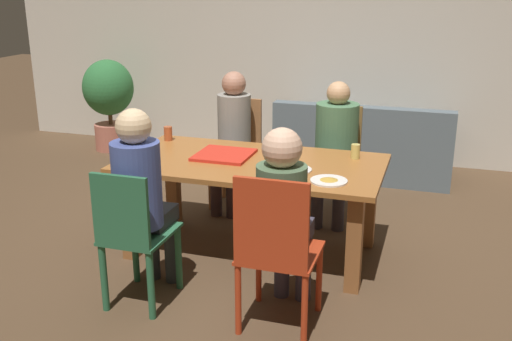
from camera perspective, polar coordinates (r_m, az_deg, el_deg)
The scene contains 19 objects.
ground_plane at distance 4.60m, azimuth -0.38°, elevation -7.73°, with size 20.00×20.00×0.00m, color brown.
back_wall at distance 6.86m, azimuth 6.98°, elevation 13.16°, with size 7.94×0.12×2.87m, color beige.
dining_table at distance 4.37m, azimuth -0.40°, elevation -0.59°, with size 1.91×1.00×0.72m.
chair_0 at distance 5.41m, azimuth -1.78°, elevation 1.99°, with size 0.41×0.39×0.97m.
person_0 at distance 5.23m, azimuth -2.30°, elevation 3.86°, with size 0.29×0.48×1.23m.
chair_1 at distance 3.75m, azimuth -11.72°, elevation -6.13°, with size 0.38×0.46×0.92m.
person_1 at distance 3.77m, azimuth -10.95°, elevation -1.81°, with size 0.30×0.48×1.26m.
chair_2 at distance 3.39m, azimuth 1.92°, elevation -7.33°, with size 0.45×0.45×0.98m.
person_2 at distance 3.47m, azimuth 2.70°, elevation -3.68°, with size 0.29×0.50×1.21m.
chair_3 at distance 5.19m, azimuth 7.84°, elevation 1.39°, with size 0.39×0.39×0.96m.
person_3 at distance 5.01m, azimuth 7.65°, elevation 2.93°, with size 0.36×0.51×1.19m.
pizza_box_0 at distance 4.46m, azimuth -3.09°, elevation 1.52°, with size 0.41×0.41×0.02m.
plate_0 at distance 3.92m, azimuth 7.03°, elevation -0.94°, with size 0.25×0.25×0.03m.
plate_1 at distance 4.13m, azimuth 3.66°, elevation 0.13°, with size 0.25×0.25×0.03m.
drinking_glass_0 at distance 4.45m, azimuth 2.63°, elevation 2.20°, with size 0.07×0.07×0.13m, color silver.
drinking_glass_1 at distance 4.94m, azimuth -8.45°, elevation 3.55°, with size 0.07×0.07×0.12m, color #B5502A.
drinking_glass_2 at distance 4.45m, azimuth 9.54°, elevation 1.82°, with size 0.06×0.06×0.11m, color #DAC664.
couch at distance 6.34m, azimuth 10.27°, elevation 2.08°, with size 1.80×0.76×0.79m.
potted_plant at distance 7.36m, azimuth -13.98°, elevation 6.96°, with size 0.60×0.60×1.09m.
Camera 1 is at (1.29, -3.94, 1.99)m, focal length 41.59 mm.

